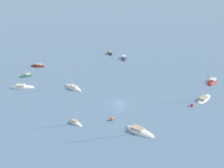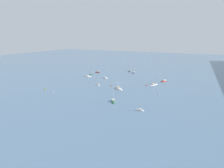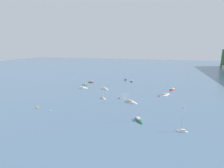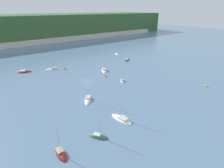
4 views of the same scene
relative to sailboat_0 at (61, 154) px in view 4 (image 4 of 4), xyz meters
The scene contains 18 objects.
ground_plane 46.10m from the sailboat_0, 51.59° to the left, with size 600.00×600.00×0.00m, color slate.
hillside_ridge 191.34m from the sailboat_0, 81.37° to the left, with size 392.08×80.87×25.82m.
shore_town_strip 147.63m from the sailboat_0, 78.81° to the left, with size 333.26×6.00×4.46m.
sailboat_0 is the anchor object (origin of this frame).
sailboat_1 10.52m from the sailboat_0, ahead, with size 4.57×5.45×8.27m.
sailboat_2 66.66m from the sailboat_0, 70.08° to the left, with size 8.56×6.57×10.45m.
sailboat_4 27.01m from the sailboat_0, 44.95° to the left, with size 6.73×7.85×11.85m.
sailboat_5 84.98m from the sailboat_0, 36.40° to the left, with size 7.36×5.32×9.81m.
sailboat_6 68.26m from the sailboat_0, 82.99° to the left, with size 8.00×5.75×11.41m.
sailboat_8 20.74m from the sailboat_0, ahead, with size 3.70×8.40×8.63m.
sailboat_9 61.67m from the sailboat_0, 44.14° to the left, with size 7.24×8.98×12.52m.
sailboat_10 48.86m from the sailboat_0, 31.01° to the left, with size 4.39×4.82×7.04m.
sailboat_11 99.86m from the sailboat_0, 42.47° to the left, with size 1.33×4.60×6.47m.
mooring_buoy_0 66.81m from the sailboat_0, ahead, with size 0.86×0.86×0.86m.
mooring_buoy_1 64.67m from the sailboat_0, 64.50° to the left, with size 0.89×0.89×0.89m.
mooring_buoy_2 84.60m from the sailboat_0, 57.29° to the left, with size 0.68×0.68×0.68m.
mooring_buoy_3 52.35m from the sailboat_0, 41.80° to the left, with size 0.90×0.90×0.90m.
mooring_buoy_4 69.00m from the sailboat_0, ahead, with size 0.56×0.56×0.56m.
Camera 4 is at (-38.60, -68.32, 31.83)m, focal length 28.00 mm.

